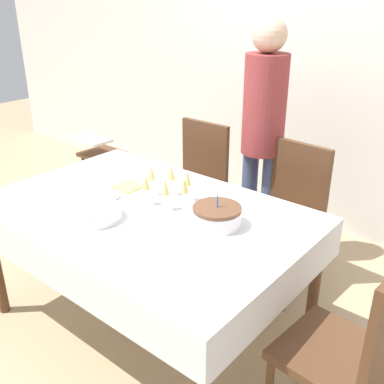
% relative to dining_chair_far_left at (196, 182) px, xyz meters
% --- Properties ---
extents(ground_plane, '(12.00, 12.00, 0.00)m').
position_rel_dining_chair_far_left_xyz_m(ground_plane, '(0.37, -0.88, -0.51)').
color(ground_plane, tan).
extents(wall_back, '(8.00, 0.05, 2.70)m').
position_rel_dining_chair_far_left_xyz_m(wall_back, '(0.37, 0.92, 0.84)').
color(wall_back, silver).
rests_on(wall_back, ground_plane).
extents(dining_table, '(1.69, 1.12, 0.75)m').
position_rel_dining_chair_far_left_xyz_m(dining_table, '(0.37, -0.88, 0.14)').
color(dining_table, white).
rests_on(dining_table, ground_plane).
extents(dining_chair_far_left, '(0.42, 0.42, 0.94)m').
position_rel_dining_chair_far_left_xyz_m(dining_chair_far_left, '(0.00, 0.00, 0.00)').
color(dining_chair_far_left, '#51331E').
rests_on(dining_chair_far_left, ground_plane).
extents(dining_chair_far_right, '(0.45, 0.45, 0.94)m').
position_rel_dining_chair_far_left_xyz_m(dining_chair_far_right, '(0.75, -0.00, 0.00)').
color(dining_chair_far_right, '#51331E').
rests_on(dining_chair_far_right, ground_plane).
extents(dining_chair_right_end, '(0.45, 0.45, 0.94)m').
position_rel_dining_chair_far_left_xyz_m(dining_chair_right_end, '(1.54, -0.89, 0.00)').
color(dining_chair_right_end, '#51331E').
rests_on(dining_chair_right_end, ground_plane).
extents(birthday_cake, '(0.24, 0.24, 0.17)m').
position_rel_dining_chair_far_left_xyz_m(birthday_cake, '(0.77, -0.78, 0.29)').
color(birthday_cake, white).
rests_on(birthday_cake, dining_table).
extents(champagne_tray, '(0.36, 0.36, 0.18)m').
position_rel_dining_chair_far_left_xyz_m(champagne_tray, '(0.42, -0.75, 0.31)').
color(champagne_tray, silver).
rests_on(champagne_tray, dining_table).
extents(plate_stack_main, '(0.27, 0.27, 0.06)m').
position_rel_dining_chair_far_left_xyz_m(plate_stack_main, '(0.26, -1.12, 0.27)').
color(plate_stack_main, silver).
rests_on(plate_stack_main, dining_table).
extents(cake_knife, '(0.29, 0.12, 0.00)m').
position_rel_dining_chair_far_left_xyz_m(cake_knife, '(0.75, -0.96, 0.24)').
color(cake_knife, silver).
rests_on(cake_knife, dining_table).
extents(fork_pile, '(0.18, 0.10, 0.02)m').
position_rel_dining_chair_far_left_xyz_m(fork_pile, '(0.09, -0.91, 0.25)').
color(fork_pile, silver).
rests_on(fork_pile, dining_table).
extents(napkin_pile, '(0.15, 0.15, 0.01)m').
position_rel_dining_chair_far_left_xyz_m(napkin_pile, '(0.10, -0.74, 0.24)').
color(napkin_pile, '#E0D166').
rests_on(napkin_pile, dining_table).
extents(person_standing, '(0.28, 0.28, 1.66)m').
position_rel_dining_chair_far_left_xyz_m(person_standing, '(0.44, 0.15, 0.49)').
color(person_standing, '#3F4C72').
rests_on(person_standing, ground_plane).
extents(high_chair, '(0.33, 0.35, 0.71)m').
position_rel_dining_chair_far_left_xyz_m(high_chair, '(-0.94, -0.11, -0.03)').
color(high_chair, '#51331E').
rests_on(high_chair, ground_plane).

